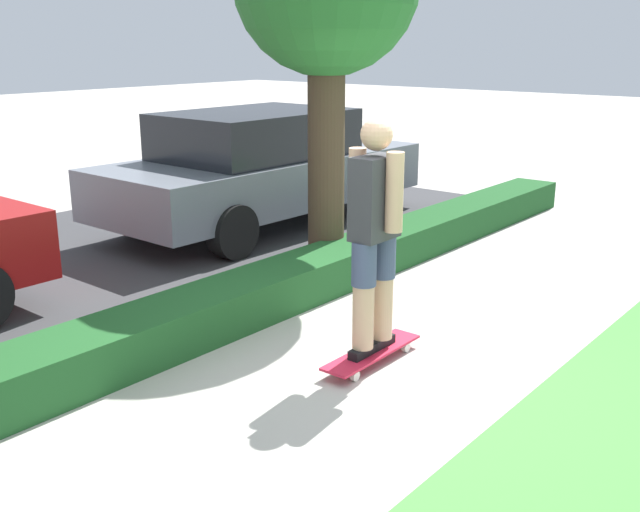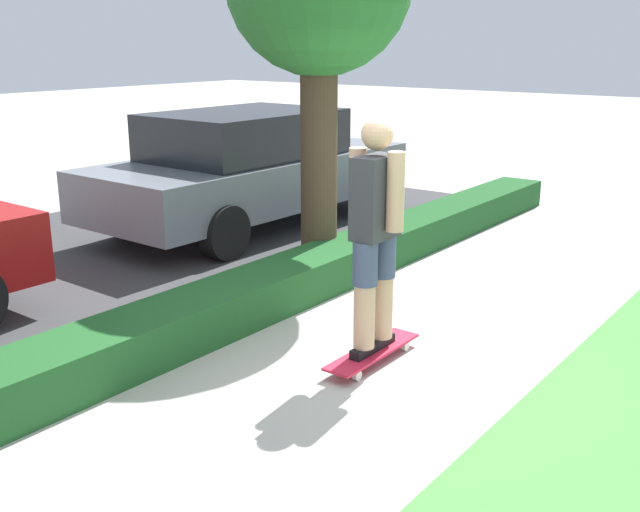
# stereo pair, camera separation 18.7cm
# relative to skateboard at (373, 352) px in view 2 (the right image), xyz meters

# --- Properties ---
(ground_plane) EXTENTS (60.00, 60.00, 0.00)m
(ground_plane) POSITION_rel_skateboard_xyz_m (-0.20, -0.18, -0.08)
(ground_plane) COLOR #ADA89E
(street_asphalt) EXTENTS (12.93, 5.00, 0.01)m
(street_asphalt) POSITION_rel_skateboard_xyz_m (-0.20, 4.02, -0.08)
(street_asphalt) COLOR #38383A
(street_asphalt) RESTS_ON ground_plane
(hedge_row) EXTENTS (12.93, 0.60, 0.38)m
(hedge_row) POSITION_rel_skateboard_xyz_m (-0.20, 1.42, 0.11)
(hedge_row) COLOR #1E5123
(hedge_row) RESTS_ON ground_plane
(skateboard) EXTENTS (1.01, 0.24, 0.10)m
(skateboard) POSITION_rel_skateboard_xyz_m (0.00, 0.00, 0.00)
(skateboard) COLOR red
(skateboard) RESTS_ON ground_plane
(skater_person) EXTENTS (0.51, 0.46, 1.78)m
(skater_person) POSITION_rel_skateboard_xyz_m (0.00, 0.00, 0.97)
(skater_person) COLOR black
(skater_person) RESTS_ON skateboard
(parked_car_middle) EXTENTS (4.65, 1.96, 1.52)m
(parked_car_middle) POSITION_rel_skateboard_xyz_m (2.73, 3.74, 0.71)
(parked_car_middle) COLOR slate
(parked_car_middle) RESTS_ON ground_plane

